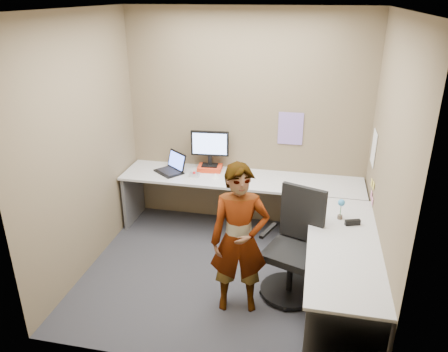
% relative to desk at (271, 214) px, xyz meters
% --- Properties ---
extents(ground, '(3.00, 3.00, 0.00)m').
position_rel_desk_xyz_m(ground, '(-0.44, -0.39, -0.59)').
color(ground, '#29292E').
rests_on(ground, ground).
extents(wall_back, '(3.00, 0.00, 3.00)m').
position_rel_desk_xyz_m(wall_back, '(-0.44, 0.91, 0.76)').
color(wall_back, brown).
rests_on(wall_back, ground).
extents(wall_right, '(0.00, 2.70, 2.70)m').
position_rel_desk_xyz_m(wall_right, '(1.06, -0.39, 0.76)').
color(wall_right, brown).
rests_on(wall_right, ground).
extents(wall_left, '(0.00, 2.70, 2.70)m').
position_rel_desk_xyz_m(wall_left, '(-1.94, -0.39, 0.76)').
color(wall_left, brown).
rests_on(wall_left, ground).
extents(ceiling, '(3.00, 3.00, 0.00)m').
position_rel_desk_xyz_m(ceiling, '(-0.44, -0.39, 2.11)').
color(ceiling, white).
rests_on(ceiling, wall_back).
extents(desk, '(2.98, 2.58, 0.73)m').
position_rel_desk_xyz_m(desk, '(0.00, 0.00, 0.00)').
color(desk, '#BCBCBC').
rests_on(desk, ground).
extents(paper_ream, '(0.32, 0.24, 0.06)m').
position_rel_desk_xyz_m(paper_ream, '(-0.87, 0.75, 0.17)').
color(paper_ream, red).
rests_on(paper_ream, desk).
extents(monitor, '(0.48, 0.16, 0.45)m').
position_rel_desk_xyz_m(monitor, '(-0.87, 0.77, 0.47)').
color(monitor, black).
rests_on(monitor, paper_ream).
extents(laptop, '(0.45, 0.44, 0.24)m').
position_rel_desk_xyz_m(laptop, '(-1.32, 0.61, 0.20)').
color(laptop, black).
rests_on(laptop, desk).
extents(trackball_mouse, '(0.12, 0.08, 0.07)m').
position_rel_desk_xyz_m(trackball_mouse, '(-1.00, 0.51, 0.17)').
color(trackball_mouse, '#B7B7BC').
rests_on(trackball_mouse, desk).
extents(origami, '(0.10, 0.10, 0.06)m').
position_rel_desk_xyz_m(origami, '(-0.74, 0.53, 0.17)').
color(origami, white).
rests_on(origami, desk).
extents(stapler, '(0.15, 0.09, 0.05)m').
position_rel_desk_xyz_m(stapler, '(0.83, -0.34, 0.17)').
color(stapler, black).
rests_on(stapler, desk).
extents(flower, '(0.07, 0.07, 0.22)m').
position_rel_desk_xyz_m(flower, '(0.72, -0.23, 0.28)').
color(flower, brown).
rests_on(flower, desk).
extents(calendar_purple, '(0.30, 0.01, 0.40)m').
position_rel_desk_xyz_m(calendar_purple, '(0.11, 0.90, 0.71)').
color(calendar_purple, '#846BB7').
rests_on(calendar_purple, wall_back).
extents(calendar_white, '(0.01, 0.28, 0.38)m').
position_rel_desk_xyz_m(calendar_white, '(1.05, 0.51, 0.66)').
color(calendar_white, white).
rests_on(calendar_white, wall_right).
extents(sticky_note_a, '(0.01, 0.07, 0.07)m').
position_rel_desk_xyz_m(sticky_note_a, '(1.05, 0.16, 0.36)').
color(sticky_note_a, '#F2E059').
rests_on(sticky_note_a, wall_right).
extents(sticky_note_b, '(0.01, 0.07, 0.07)m').
position_rel_desk_xyz_m(sticky_note_b, '(1.05, 0.21, 0.23)').
color(sticky_note_b, pink).
rests_on(sticky_note_b, wall_right).
extents(sticky_note_c, '(0.01, 0.07, 0.07)m').
position_rel_desk_xyz_m(sticky_note_c, '(1.05, 0.09, 0.21)').
color(sticky_note_c, pink).
rests_on(sticky_note_c, wall_right).
extents(sticky_note_d, '(0.01, 0.07, 0.07)m').
position_rel_desk_xyz_m(sticky_note_d, '(1.05, 0.31, 0.33)').
color(sticky_note_d, '#F2E059').
rests_on(sticky_note_d, wall_right).
extents(office_chair, '(0.63, 0.62, 1.09)m').
position_rel_desk_xyz_m(office_chair, '(0.29, -0.52, -0.14)').
color(office_chair, black).
rests_on(office_chair, ground).
extents(person, '(0.60, 0.46, 1.48)m').
position_rel_desk_xyz_m(person, '(-0.20, -0.86, 0.15)').
color(person, '#999399').
rests_on(person, ground).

